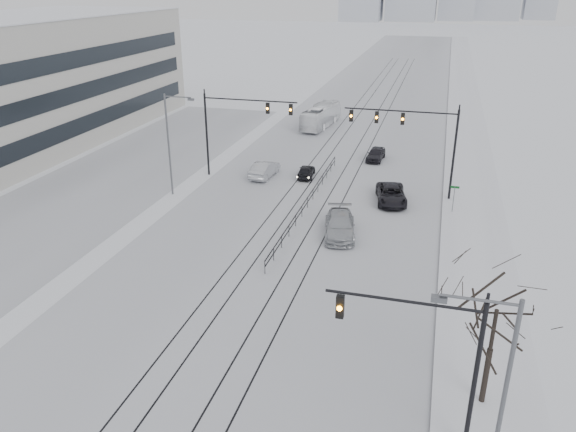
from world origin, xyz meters
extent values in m
cube|color=silver|center=(0.00, 60.00, 0.01)|extent=(22.00, 260.00, 0.02)
cube|color=white|center=(13.50, 60.00, 0.08)|extent=(5.00, 260.00, 0.16)
cube|color=gray|center=(11.05, 60.00, 0.06)|extent=(0.10, 260.00, 0.12)
cube|color=silver|center=(-20.00, 35.00, 0.01)|extent=(14.00, 60.00, 0.03)
cube|color=black|center=(-2.60, 40.00, 0.02)|extent=(0.10, 180.00, 0.01)
cube|color=black|center=(-1.20, 40.00, 0.02)|extent=(0.10, 180.00, 0.01)
cube|color=black|center=(1.20, 40.00, 0.02)|extent=(0.10, 180.00, 0.01)
cube|color=black|center=(2.60, 40.00, 0.02)|extent=(0.10, 180.00, 0.01)
cube|color=black|center=(-27.98, 35.00, 7.00)|extent=(0.08, 58.00, 12.00)
cylinder|color=black|center=(12.40, 6.00, 3.50)|extent=(0.20, 0.20, 7.00)
cylinder|color=black|center=(9.40, 6.00, 6.60)|extent=(6.00, 0.12, 0.12)
cube|color=black|center=(7.00, 6.00, 5.95)|extent=(0.32, 0.24, 1.00)
sphere|color=orange|center=(7.00, 5.86, 5.95)|extent=(0.22, 0.22, 0.22)
cylinder|color=black|center=(11.50, 35.00, 4.00)|extent=(0.20, 0.20, 8.00)
cylinder|color=black|center=(6.75, 35.00, 7.60)|extent=(9.50, 0.12, 0.12)
cube|color=black|center=(2.60, 35.00, 6.95)|extent=(0.32, 0.24, 1.00)
sphere|color=orange|center=(2.60, 34.86, 6.95)|extent=(0.22, 0.22, 0.22)
cube|color=black|center=(4.80, 35.00, 6.95)|extent=(0.32, 0.24, 1.00)
sphere|color=orange|center=(4.80, 34.86, 6.95)|extent=(0.22, 0.22, 0.22)
cube|color=black|center=(7.00, 35.00, 6.95)|extent=(0.32, 0.24, 1.00)
sphere|color=orange|center=(7.00, 34.86, 6.95)|extent=(0.22, 0.22, 0.22)
cylinder|color=black|center=(-11.50, 36.00, 4.00)|extent=(0.20, 0.20, 8.00)
cylinder|color=black|center=(-7.00, 36.00, 7.60)|extent=(9.00, 0.12, 0.12)
cube|color=black|center=(-3.10, 36.00, 6.95)|extent=(0.32, 0.24, 1.00)
sphere|color=orange|center=(-3.10, 35.86, 6.95)|extent=(0.22, 0.22, 0.22)
cube|color=black|center=(-5.30, 36.00, 6.95)|extent=(0.32, 0.24, 1.00)
sphere|color=orange|center=(-5.30, 35.86, 6.95)|extent=(0.22, 0.22, 0.22)
cylinder|color=#595B60|center=(13.00, 3.00, 4.50)|extent=(0.16, 0.16, 9.00)
cylinder|color=#595B60|center=(11.80, 3.00, 8.80)|extent=(2.40, 0.10, 0.10)
cube|color=#595B60|center=(10.60, 3.00, 8.65)|extent=(0.50, 0.25, 0.18)
cylinder|color=#595B60|center=(-12.50, 30.00, 4.50)|extent=(0.16, 0.16, 9.00)
cylinder|color=#595B60|center=(-11.30, 30.00, 8.80)|extent=(2.40, 0.10, 0.10)
cube|color=#595B60|center=(-10.10, 30.00, 8.65)|extent=(0.50, 0.25, 0.18)
cylinder|color=black|center=(13.20, 9.00, 1.50)|extent=(0.26, 0.26, 3.00)
cylinder|color=black|center=(13.20, 9.00, 3.75)|extent=(0.18, 0.18, 2.50)
cube|color=black|center=(0.00, 30.00, 0.95)|extent=(0.06, 24.00, 0.06)
cube|color=black|center=(0.00, 30.00, 0.55)|extent=(0.06, 24.00, 0.06)
cylinder|color=#595B60|center=(11.80, 32.00, 1.20)|extent=(0.06, 0.06, 2.40)
cube|color=#0C4C19|center=(11.80, 32.00, 2.30)|extent=(0.70, 0.04, 0.18)
imported|color=black|center=(-2.00, 37.72, 0.61)|extent=(1.73, 3.69, 1.22)
imported|color=#AFB1B7|center=(-5.95, 36.76, 0.77)|extent=(1.95, 4.76, 1.53)
imported|color=black|center=(6.65, 33.15, 0.73)|extent=(3.30, 5.56, 1.45)
imported|color=#AEB1B6|center=(3.60, 25.31, 0.79)|extent=(3.21, 5.79, 1.59)
imported|color=black|center=(3.84, 45.10, 0.68)|extent=(1.89, 4.10, 1.36)
imported|color=white|center=(-4.95, 57.91, 1.40)|extent=(3.46, 10.28, 2.81)
camera|label=1|loc=(10.04, -12.87, 17.90)|focal=35.00mm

